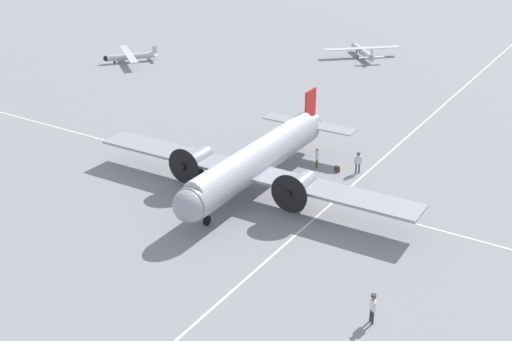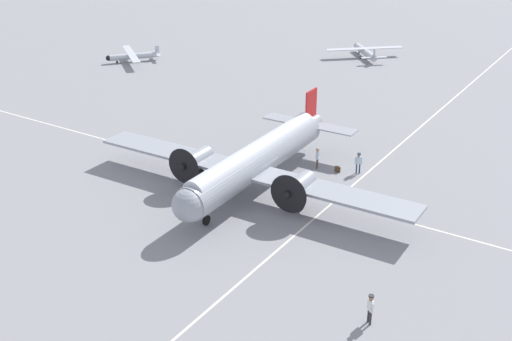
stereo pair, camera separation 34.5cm
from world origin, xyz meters
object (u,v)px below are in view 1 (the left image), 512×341
at_px(passenger_boarding, 317,156).
at_px(suitcase_near_door, 337,169).
at_px(ramp_agent, 358,160).
at_px(airliner_main, 253,162).
at_px(light_aircraft_taxiing, 362,51).
at_px(crew_foreground, 373,305).
at_px(light_aircraft_distant, 130,56).

height_order(passenger_boarding, suitcase_near_door, passenger_boarding).
bearing_deg(ramp_agent, airliner_main, 26.42).
bearing_deg(passenger_boarding, suitcase_near_door, 79.86).
relative_size(ramp_agent, light_aircraft_taxiing, 0.21).
bearing_deg(light_aircraft_taxiing, suitcase_near_door, 158.13).
relative_size(crew_foreground, light_aircraft_taxiing, 0.21).
bearing_deg(light_aircraft_distant, passenger_boarding, 103.02).
bearing_deg(ramp_agent, passenger_boarding, -12.63).
relative_size(ramp_agent, suitcase_near_door, 3.33).
distance_m(airliner_main, crew_foreground, 16.92).
distance_m(crew_foreground, suitcase_near_door, 19.18).
distance_m(airliner_main, ramp_agent, 8.96).
bearing_deg(ramp_agent, suitcase_near_door, -3.15).
xyz_separation_m(ramp_agent, light_aircraft_taxiing, (14.58, -34.21, -0.26)).
bearing_deg(suitcase_near_door, passenger_boarding, 6.06).
relative_size(airliner_main, light_aircraft_taxiing, 3.12).
bearing_deg(crew_foreground, suitcase_near_door, 162.99).
height_order(airliner_main, ramp_agent, airliner_main).
relative_size(passenger_boarding, ramp_agent, 1.01).
bearing_deg(crew_foreground, ramp_agent, 158.20).
bearing_deg(light_aircraft_taxiing, airliner_main, 150.24).
xyz_separation_m(crew_foreground, light_aircraft_distant, (47.07, -33.15, -0.33)).
bearing_deg(airliner_main, passenger_boarding, 160.90).
xyz_separation_m(ramp_agent, light_aircraft_distant, (38.67, -16.06, -0.30)).
distance_m(light_aircraft_distant, light_aircraft_taxiing, 30.17).
xyz_separation_m(airliner_main, passenger_boarding, (-2.04, -6.31, -1.34)).
height_order(airliner_main, light_aircraft_distant, airliner_main).
relative_size(suitcase_near_door, light_aircraft_distant, 0.07).
distance_m(airliner_main, light_aircraft_distant, 40.74).
xyz_separation_m(suitcase_near_door, light_aircraft_taxiing, (13.12, -34.86, 0.58)).
height_order(light_aircraft_distant, light_aircraft_taxiing, light_aircraft_taxiing).
height_order(crew_foreground, ramp_agent, crew_foreground).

